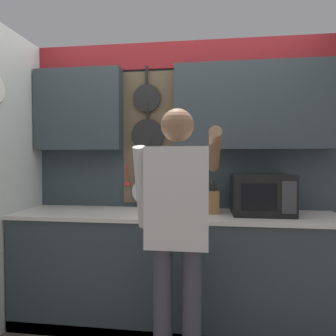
{
  "coord_description": "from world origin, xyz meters",
  "views": [
    {
      "loc": [
        0.25,
        -2.4,
        1.35
      ],
      "look_at": [
        -0.08,
        0.18,
        1.27
      ],
      "focal_mm": 32.0,
      "sensor_mm": 36.0,
      "label": 1
    }
  ],
  "objects": [
    {
      "name": "ground_plane",
      "position": [
        0.0,
        0.0,
        0.0
      ],
      "size": [
        14.0,
        14.0,
        0.0
      ],
      "primitive_type": "plane",
      "color": "brown"
    },
    {
      "name": "base_cabinet_counter",
      "position": [
        0.0,
        -0.0,
        0.45
      ],
      "size": [
        2.61,
        0.59,
        0.91
      ],
      "color": "#2D383D",
      "rests_on": "ground_plane"
    },
    {
      "name": "back_wall_unit",
      "position": [
        0.02,
        0.26,
        1.49
      ],
      "size": [
        3.18,
        0.2,
        2.39
      ],
      "color": "#2D383D",
      "rests_on": "ground_plane"
    },
    {
      "name": "microwave",
      "position": [
        0.69,
        0.04,
        1.07
      ],
      "size": [
        0.46,
        0.37,
        0.32
      ],
      "color": "black",
      "rests_on": "base_cabinet_counter"
    },
    {
      "name": "knife_block",
      "position": [
        0.29,
        0.04,
        1.01
      ],
      "size": [
        0.12,
        0.16,
        0.27
      ],
      "color": "brown",
      "rests_on": "base_cabinet_counter"
    },
    {
      "name": "utensil_crock",
      "position": [
        -0.12,
        0.04,
        1.0
      ],
      "size": [
        0.12,
        0.12,
        0.35
      ],
      "color": "white",
      "rests_on": "base_cabinet_counter"
    },
    {
      "name": "person",
      "position": [
        0.08,
        -0.56,
        0.99
      ],
      "size": [
        0.54,
        0.62,
        1.66
      ],
      "color": "#383842",
      "rests_on": "ground_plane"
    }
  ]
}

